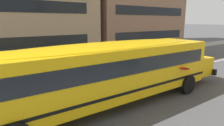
# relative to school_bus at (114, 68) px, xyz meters

# --- Properties ---
(ground_plane) EXTENTS (400.00, 400.00, 0.00)m
(ground_plane) POSITION_rel_school_bus_xyz_m (-0.79, 1.99, -1.74)
(ground_plane) COLOR #4C4C4F
(sidewalk_far) EXTENTS (120.00, 3.00, 0.01)m
(sidewalk_far) POSITION_rel_school_bus_xyz_m (-0.79, 9.92, -1.73)
(sidewalk_far) COLOR gray
(sidewalk_far) RESTS_ON ground_plane
(lane_centreline) EXTENTS (110.00, 0.16, 0.01)m
(lane_centreline) POSITION_rel_school_bus_xyz_m (-0.79, 1.99, -1.74)
(lane_centreline) COLOR silver
(lane_centreline) RESTS_ON ground_plane
(school_bus) EXTENTS (13.11, 3.16, 2.93)m
(school_bus) POSITION_rel_school_bus_xyz_m (0.00, 0.00, 0.00)
(school_bus) COLOR yellow
(school_bus) RESTS_ON ground_plane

